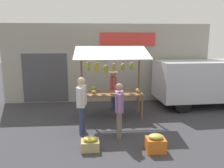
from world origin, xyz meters
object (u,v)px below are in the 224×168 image
object	(u,v)px
shopper_with_ponytail	(119,107)
produce_crate_near	(156,143)
parked_van	(206,79)
produce_crate_side	(90,144)
market_stall	(111,74)
vendor_with_sunhat	(113,88)
shopper_with_shopping_bag	(82,101)

from	to	relation	value
shopper_with_ponytail	produce_crate_near	world-z (taller)	shopper_with_ponytail
parked_van	produce_crate_side	bearing A→B (deg)	34.76
market_stall	produce_crate_side	size ratio (longest dim) A/B	5.37
produce_crate_side	vendor_with_sunhat	bearing A→B (deg)	-104.69
produce_crate_near	parked_van	bearing A→B (deg)	-129.22
shopper_with_shopping_bag	parked_van	xyz separation A→B (m)	(-5.00, -2.51, 0.15)
market_stall	produce_crate_near	world-z (taller)	market_stall
vendor_with_sunhat	produce_crate_near	world-z (taller)	vendor_with_sunhat
vendor_with_sunhat	shopper_with_shopping_bag	world-z (taller)	shopper_with_shopping_bag
produce_crate_near	shopper_with_ponytail	bearing A→B (deg)	-49.83
market_stall	shopper_with_ponytail	size ratio (longest dim) A/B	1.61
produce_crate_near	produce_crate_side	world-z (taller)	produce_crate_near
shopper_with_shopping_bag	produce_crate_near	distance (m)	2.41
shopper_with_shopping_bag	parked_van	bearing A→B (deg)	-56.09
vendor_with_sunhat	produce_crate_near	distance (m)	3.64
market_stall	shopper_with_shopping_bag	bearing A→B (deg)	57.17
vendor_with_sunhat	shopper_with_ponytail	bearing A→B (deg)	-1.25
parked_van	produce_crate_near	xyz separation A→B (m)	(3.13, 3.84, -0.91)
produce_crate_side	shopper_with_shopping_bag	bearing A→B (deg)	-77.83
market_stall	produce_crate_side	distance (m)	3.04
market_stall	parked_van	distance (m)	4.19
market_stall	vendor_with_sunhat	world-z (taller)	market_stall
market_stall	shopper_with_ponytail	bearing A→B (deg)	93.07
market_stall	vendor_with_sunhat	xyz separation A→B (m)	(-0.15, -0.68, -0.65)
shopper_with_ponytail	parked_van	bearing A→B (deg)	-49.72
market_stall	shopper_with_shopping_bag	size ratio (longest dim) A/B	1.49
shopper_with_shopping_bag	produce_crate_near	bearing A→B (deg)	-118.23
produce_crate_near	produce_crate_side	xyz separation A→B (m)	(1.62, -0.20, -0.05)
market_stall	produce_crate_near	distance (m)	3.25
parked_van	produce_crate_near	size ratio (longest dim) A/B	9.56
parked_van	produce_crate_near	distance (m)	5.04
market_stall	produce_crate_near	bearing A→B (deg)	107.90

